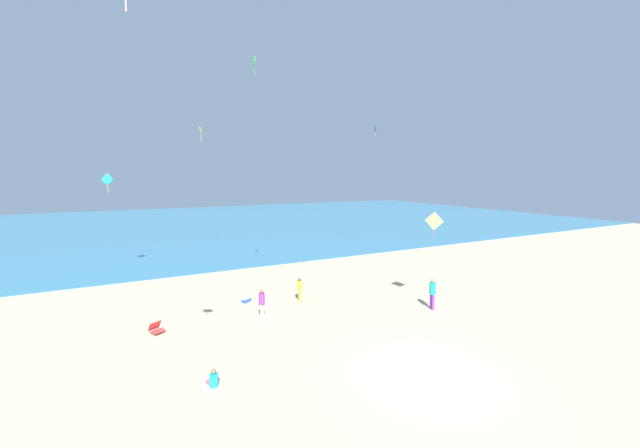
{
  "coord_description": "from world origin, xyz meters",
  "views": [
    {
      "loc": [
        -9.71,
        -9.83,
        7.43
      ],
      "look_at": [
        0.0,
        8.71,
        4.69
      ],
      "focal_mm": 21.27,
      "sensor_mm": 36.0,
      "label": 1
    }
  ],
  "objects_px": {
    "person_3": "(213,380)",
    "kite_lime": "(434,221)",
    "person_0": "(432,292)",
    "beach_chair_far_right": "(156,328)",
    "cooler_box": "(246,300)",
    "kite_yellow": "(201,131)",
    "kite_blue": "(375,128)",
    "kite_green": "(254,63)",
    "person_1": "(300,288)",
    "kite_teal": "(107,180)",
    "person_2": "(262,302)"
  },
  "relations": [
    {
      "from": "person_3",
      "to": "kite_lime",
      "type": "distance_m",
      "value": 13.49
    },
    {
      "from": "person_0",
      "to": "kite_lime",
      "type": "relative_size",
      "value": 1.33
    },
    {
      "from": "beach_chair_far_right",
      "to": "cooler_box",
      "type": "bearing_deg",
      "value": 87.18
    },
    {
      "from": "person_0",
      "to": "person_3",
      "type": "bearing_deg",
      "value": -157.55
    },
    {
      "from": "kite_yellow",
      "to": "beach_chair_far_right",
      "type": "bearing_deg",
      "value": -108.71
    },
    {
      "from": "person_0",
      "to": "beach_chair_far_right",
      "type": "bearing_deg",
      "value": 177.87
    },
    {
      "from": "kite_blue",
      "to": "kite_yellow",
      "type": "relative_size",
      "value": 0.98
    },
    {
      "from": "beach_chair_far_right",
      "to": "kite_green",
      "type": "xyz_separation_m",
      "value": [
        6.18,
        3.4,
        13.59
      ]
    },
    {
      "from": "kite_blue",
      "to": "kite_green",
      "type": "bearing_deg",
      "value": -152.19
    },
    {
      "from": "person_3",
      "to": "beach_chair_far_right",
      "type": "bearing_deg",
      "value": -3.31
    },
    {
      "from": "person_1",
      "to": "kite_lime",
      "type": "bearing_deg",
      "value": 155.92
    },
    {
      "from": "person_1",
      "to": "kite_blue",
      "type": "xyz_separation_m",
      "value": [
        12.29,
        9.81,
        10.9
      ]
    },
    {
      "from": "beach_chair_far_right",
      "to": "kite_green",
      "type": "bearing_deg",
      "value": 91.13
    },
    {
      "from": "beach_chair_far_right",
      "to": "kite_lime",
      "type": "height_order",
      "value": "kite_lime"
    },
    {
      "from": "kite_lime",
      "to": "kite_teal",
      "type": "bearing_deg",
      "value": 134.98
    },
    {
      "from": "cooler_box",
      "to": "person_2",
      "type": "relative_size",
      "value": 0.41
    },
    {
      "from": "person_0",
      "to": "cooler_box",
      "type": "bearing_deg",
      "value": 158.37
    },
    {
      "from": "person_1",
      "to": "person_3",
      "type": "xyz_separation_m",
      "value": [
        -6.44,
        -6.76,
        -0.59
      ]
    },
    {
      "from": "person_0",
      "to": "kite_teal",
      "type": "bearing_deg",
      "value": 147.23
    },
    {
      "from": "kite_teal",
      "to": "kite_green",
      "type": "bearing_deg",
      "value": -47.66
    },
    {
      "from": "person_2",
      "to": "cooler_box",
      "type": "bearing_deg",
      "value": -50.85
    },
    {
      "from": "kite_green",
      "to": "kite_teal",
      "type": "bearing_deg",
      "value": 132.34
    },
    {
      "from": "cooler_box",
      "to": "person_0",
      "type": "bearing_deg",
      "value": -34.09
    },
    {
      "from": "kite_teal",
      "to": "kite_green",
      "type": "xyz_separation_m",
      "value": [
        8.08,
        -8.87,
        6.77
      ]
    },
    {
      "from": "person_0",
      "to": "kite_yellow",
      "type": "distance_m",
      "value": 23.49
    },
    {
      "from": "person_0",
      "to": "kite_yellow",
      "type": "relative_size",
      "value": 1.46
    },
    {
      "from": "person_0",
      "to": "kite_green",
      "type": "bearing_deg",
      "value": 150.03
    },
    {
      "from": "person_2",
      "to": "person_0",
      "type": "bearing_deg",
      "value": -158.7
    },
    {
      "from": "beach_chair_far_right",
      "to": "person_2",
      "type": "bearing_deg",
      "value": 55.49
    },
    {
      "from": "person_0",
      "to": "kite_teal",
      "type": "xyz_separation_m",
      "value": [
        -15.74,
        15.87,
        6.07
      ]
    },
    {
      "from": "person_3",
      "to": "kite_yellow",
      "type": "height_order",
      "value": "kite_yellow"
    },
    {
      "from": "person_1",
      "to": "kite_green",
      "type": "distance_m",
      "value": 13.34
    },
    {
      "from": "person_0",
      "to": "person_1",
      "type": "relative_size",
      "value": 1.21
    },
    {
      "from": "person_3",
      "to": "kite_lime",
      "type": "relative_size",
      "value": 0.5
    },
    {
      "from": "person_3",
      "to": "kite_yellow",
      "type": "xyz_separation_m",
      "value": [
        3.93,
        21.58,
        10.94
      ]
    },
    {
      "from": "kite_yellow",
      "to": "person_1",
      "type": "bearing_deg",
      "value": -80.37
    },
    {
      "from": "kite_blue",
      "to": "kite_lime",
      "type": "bearing_deg",
      "value": -113.8
    },
    {
      "from": "kite_teal",
      "to": "kite_blue",
      "type": "height_order",
      "value": "kite_blue"
    },
    {
      "from": "beach_chair_far_right",
      "to": "kite_blue",
      "type": "bearing_deg",
      "value": 90.42
    },
    {
      "from": "beach_chair_far_right",
      "to": "kite_yellow",
      "type": "relative_size",
      "value": 0.66
    },
    {
      "from": "person_2",
      "to": "kite_lime",
      "type": "height_order",
      "value": "kite_lime"
    },
    {
      "from": "kite_lime",
      "to": "cooler_box",
      "type": "bearing_deg",
      "value": 146.42
    },
    {
      "from": "beach_chair_far_right",
      "to": "kite_blue",
      "type": "distance_m",
      "value": 25.58
    },
    {
      "from": "person_3",
      "to": "kite_lime",
      "type": "xyz_separation_m",
      "value": [
        12.44,
        2.29,
        4.68
      ]
    },
    {
      "from": "person_1",
      "to": "person_3",
      "type": "bearing_deg",
      "value": 58.94
    },
    {
      "from": "person_3",
      "to": "kite_teal",
      "type": "relative_size",
      "value": 0.47
    },
    {
      "from": "kite_lime",
      "to": "person_0",
      "type": "bearing_deg",
      "value": -99.32
    },
    {
      "from": "kite_green",
      "to": "person_2",
      "type": "bearing_deg",
      "value": -106.35
    },
    {
      "from": "person_3",
      "to": "kite_green",
      "type": "relative_size",
      "value": 0.58
    },
    {
      "from": "kite_lime",
      "to": "person_1",
      "type": "bearing_deg",
      "value": 143.34
    }
  ]
}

